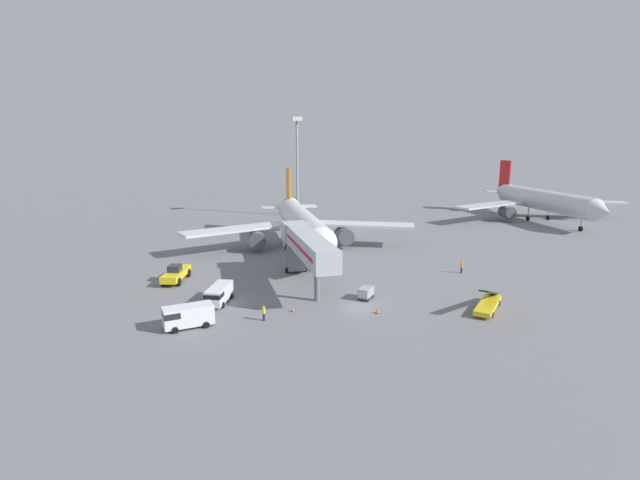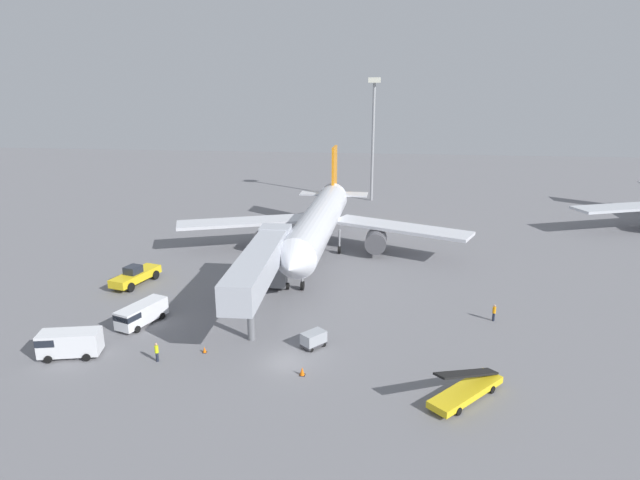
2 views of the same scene
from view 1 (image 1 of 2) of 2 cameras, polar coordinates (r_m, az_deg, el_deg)
name	(u,v)px [view 1 (image 1 of 2)]	position (r m, az deg, el deg)	size (l,w,h in m)	color
ground_plane	(357,308)	(55.63, 4.55, -8.28)	(300.00, 300.00, 0.00)	slate
airplane_at_gate	(301,223)	(82.98, -2.28, 2.06)	(42.34, 42.11, 13.45)	silver
jet_bridge	(306,245)	(62.02, -1.71, -0.65)	(3.87, 20.48, 7.46)	#B2B7C1
pushback_tug	(176,273)	(68.39, -17.08, -3.90)	(3.81, 7.19, 2.39)	yellow
belt_loader_truck	(488,303)	(58.17, 19.70, -7.24)	(6.28, 6.65, 3.39)	yellow
service_van_rear_right	(187,315)	(51.66, -15.85, -8.79)	(5.44, 3.21, 2.34)	white
service_van_mid_right	(219,294)	(58.10, -12.19, -6.37)	(3.61, 5.84, 2.08)	white
baggage_cart_far_left	(366,293)	(58.61, 5.58, -6.38)	(2.43, 2.52, 1.46)	#38383D
ground_crew_worker_foreground	(264,313)	(52.01, -6.84, -8.74)	(0.44, 0.44, 1.73)	#1E2333
ground_crew_worker_midground	(462,267)	(72.32, 16.79, -3.14)	(0.44, 0.44, 1.78)	#1E2333
safety_cone_alpha	(377,310)	(54.27, 6.95, -8.46)	(0.48, 0.48, 0.73)	black
safety_cone_bravo	(293,309)	(54.53, -3.33, -8.37)	(0.37, 0.37, 0.57)	black
airplane_background	(541,200)	(124.90, 25.23, 4.37)	(45.80, 40.87, 13.73)	silver
apron_light_mast	(297,148)	(120.00, -2.81, 11.13)	(2.40, 2.40, 24.67)	#93969B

